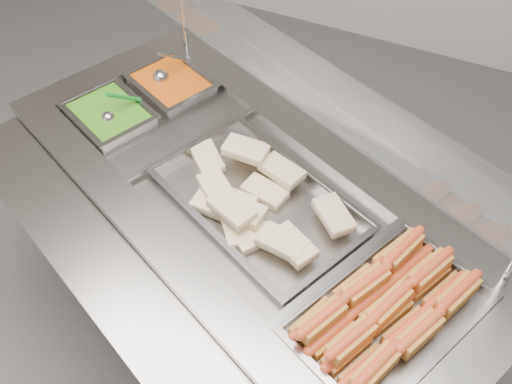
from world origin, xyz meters
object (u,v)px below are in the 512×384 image
at_px(sneeze_guard, 299,74).
at_px(pan_wraps, 258,203).
at_px(serving_spoon, 111,114).
at_px(ladle, 162,76).
at_px(steam_counter, 248,264).
at_px(pan_hotdogs, 387,320).

height_order(sneeze_guard, pan_wraps, sneeze_guard).
bearing_deg(serving_spoon, pan_wraps, -11.36).
height_order(pan_wraps, serving_spoon, serving_spoon).
bearing_deg(ladle, serving_spoon, -99.86).
relative_size(steam_counter, ladle, 11.41).
height_order(pan_hotdogs, pan_wraps, same).
distance_m(steam_counter, serving_spoon, 0.72).
xyz_separation_m(steam_counter, ladle, (-0.53, 0.36, 0.42)).
height_order(pan_hotdogs, serving_spoon, serving_spoon).
bearing_deg(serving_spoon, steam_counter, -10.18).
xyz_separation_m(sneeze_guard, pan_wraps, (-0.03, -0.21, -0.36)).
height_order(steam_counter, ladle, ladle).
relative_size(ladle, serving_spoon, 1.07).
relative_size(pan_hotdogs, serving_spoon, 3.81).
distance_m(pan_hotdogs, ladle, 1.21).
bearing_deg(ladle, steam_counter, -34.67).
bearing_deg(serving_spoon, pan_hotdogs, -16.99).
height_order(steam_counter, serving_spoon, serving_spoon).
relative_size(steam_counter, pan_hotdogs, 3.21).
bearing_deg(pan_wraps, steam_counter, 156.12).
xyz_separation_m(pan_hotdogs, pan_wraps, (-0.47, 0.21, 0.01)).
xyz_separation_m(sneeze_guard, ladle, (-0.61, 0.18, -0.33)).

